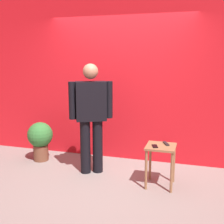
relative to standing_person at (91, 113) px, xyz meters
name	(u,v)px	position (x,y,z in m)	size (l,w,h in m)	color
ground_plane	(98,185)	(0.26, -0.42, -0.96)	(12.00, 12.00, 0.00)	gray
back_wall_red	(121,64)	(0.26, 0.82, 0.74)	(6.00, 0.12, 3.39)	red
standing_person	(91,113)	(0.00, 0.00, 0.00)	(0.65, 0.41, 1.71)	black
side_table	(161,154)	(1.10, -0.19, -0.49)	(0.40, 0.40, 0.59)	olive
cell_phone	(155,146)	(1.03, -0.25, -0.36)	(0.07, 0.14, 0.01)	black
tv_remote	(166,144)	(1.16, -0.10, -0.35)	(0.04, 0.17, 0.02)	black
potted_plant	(40,138)	(-1.05, 0.24, -0.55)	(0.44, 0.44, 0.69)	brown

